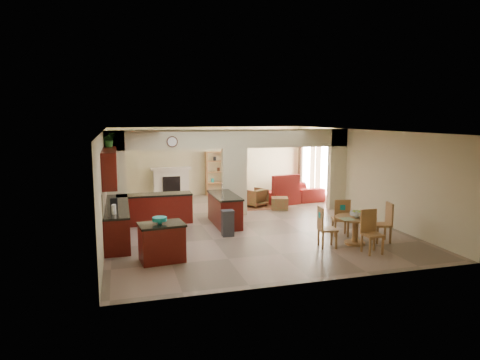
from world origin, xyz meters
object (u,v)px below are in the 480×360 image
object	(u,v)px
kitchen_island	(162,242)
sofa	(298,188)
armchair	(255,197)
dining_table	(355,226)

from	to	relation	value
kitchen_island	sofa	bearing A→B (deg)	39.37
kitchen_island	armchair	xyz separation A→B (m)	(3.83, 5.08, -0.11)
dining_table	armchair	bearing A→B (deg)	101.19
dining_table	armchair	world-z (taller)	dining_table
kitchen_island	armchair	distance (m)	6.37
kitchen_island	sofa	size ratio (longest dim) A/B	0.42
dining_table	armchair	xyz separation A→B (m)	(-1.01, 5.11, -0.15)
kitchen_island	dining_table	size ratio (longest dim) A/B	1.04
sofa	armchair	xyz separation A→B (m)	(-2.21, -1.21, -0.05)
dining_table	sofa	xyz separation A→B (m)	(1.19, 6.33, -0.10)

